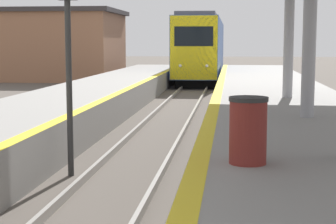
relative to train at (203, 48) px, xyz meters
The scene contains 4 objects.
train is the anchor object (origin of this frame).
signal_mid 29.86m from the train, 92.15° to the right, with size 0.36×0.31×4.42m.
trash_bin 32.92m from the train, 85.92° to the right, with size 0.55×0.55×0.95m.
station_building 11.81m from the train, behind, with size 11.85×8.00×4.94m.
Camera 1 is at (2.10, -1.21, 2.72)m, focal length 60.00 mm.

